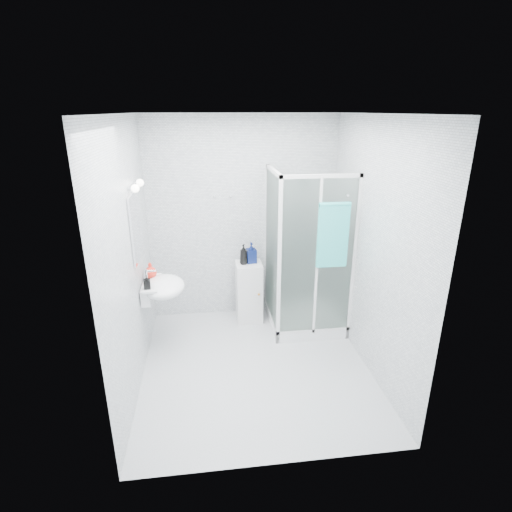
{
  "coord_description": "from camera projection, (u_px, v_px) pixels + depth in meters",
  "views": [
    {
      "loc": [
        -0.47,
        -3.65,
        2.63
      ],
      "look_at": [
        0.05,
        0.35,
        1.15
      ],
      "focal_mm": 28.0,
      "sensor_mm": 36.0,
      "label": 1
    }
  ],
  "objects": [
    {
      "name": "mirror",
      "position": [
        136.0,
        226.0,
        4.12
      ],
      "size": [
        0.02,
        0.6,
        0.7
      ],
      "primitive_type": "cube",
      "color": "white",
      "rests_on": "room"
    },
    {
      "name": "vanity_lights",
      "position": [
        137.0,
        185.0,
        3.98
      ],
      "size": [
        0.1,
        0.4,
        0.08
      ],
      "color": "silver",
      "rests_on": "room"
    },
    {
      "name": "storage_cabinet",
      "position": [
        249.0,
        292.0,
        5.2
      ],
      "size": [
        0.33,
        0.36,
        0.79
      ],
      "rotation": [
        0.0,
        0.0,
        0.01
      ],
      "color": "silver",
      "rests_on": "ground"
    },
    {
      "name": "wall_basin",
      "position": [
        162.0,
        287.0,
        4.38
      ],
      "size": [
        0.46,
        0.56,
        0.35
      ],
      "color": "white",
      "rests_on": "ground"
    },
    {
      "name": "shampoo_bottle_b",
      "position": [
        251.0,
        253.0,
        5.06
      ],
      "size": [
        0.14,
        0.14,
        0.27
      ],
      "primitive_type": "imported",
      "rotation": [
        0.0,
        0.0,
        0.15
      ],
      "color": "#0C194C",
      "rests_on": "storage_cabinet"
    },
    {
      "name": "shower_enclosure",
      "position": [
        301.0,
        295.0,
        5.0
      ],
      "size": [
        0.9,
        0.95,
        2.0
      ],
      "color": "white",
      "rests_on": "ground"
    },
    {
      "name": "wall_hooks",
      "position": [
        223.0,
        197.0,
        4.94
      ],
      "size": [
        0.23,
        0.06,
        0.03
      ],
      "color": "silver",
      "rests_on": "room"
    },
    {
      "name": "soap_dispenser_black",
      "position": [
        147.0,
        282.0,
        4.17
      ],
      "size": [
        0.08,
        0.08,
        0.15
      ],
      "primitive_type": "imported",
      "rotation": [
        0.0,
        0.0,
        0.13
      ],
      "color": "black",
      "rests_on": "wall_basin"
    },
    {
      "name": "hand_towel",
      "position": [
        333.0,
        234.0,
        4.34
      ],
      "size": [
        0.34,
        0.05,
        0.73
      ],
      "color": "#30B7B3",
      "rests_on": "shower_enclosure"
    },
    {
      "name": "room",
      "position": [
        256.0,
        254.0,
        3.91
      ],
      "size": [
        2.4,
        2.6,
        2.6
      ],
      "color": "silver",
      "rests_on": "ground"
    },
    {
      "name": "shampoo_bottle_a",
      "position": [
        244.0,
        254.0,
        5.0
      ],
      "size": [
        0.13,
        0.13,
        0.26
      ],
      "primitive_type": "imported",
      "rotation": [
        0.0,
        0.0,
        -0.37
      ],
      "color": "black",
      "rests_on": "storage_cabinet"
    },
    {
      "name": "soap_dispenser_orange",
      "position": [
        150.0,
        270.0,
        4.44
      ],
      "size": [
        0.18,
        0.18,
        0.17
      ],
      "primitive_type": "imported",
      "rotation": [
        0.0,
        0.0,
        -0.43
      ],
      "color": "red",
      "rests_on": "wall_basin"
    }
  ]
}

